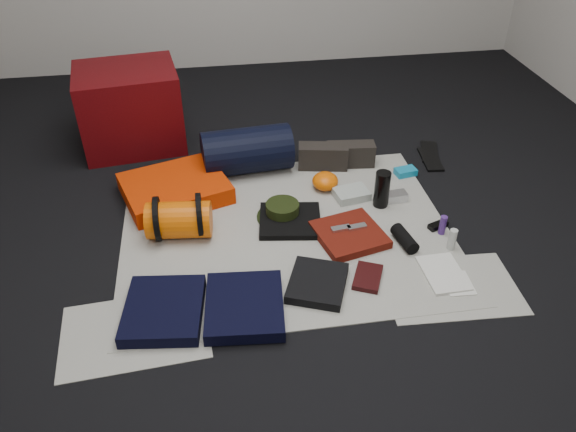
{
  "coord_description": "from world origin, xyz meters",
  "views": [
    {
      "loc": [
        -0.33,
        -2.16,
        1.71
      ],
      "look_at": [
        0.01,
        -0.0,
        0.1
      ],
      "focal_mm": 35.0,
      "sensor_mm": 36.0,
      "label": 1
    }
  ],
  "objects": [
    {
      "name": "hiking_boot_left",
      "position": [
        0.3,
        0.57,
        0.08
      ],
      "size": [
        0.3,
        0.16,
        0.14
      ],
      "primitive_type": "cube",
      "rotation": [
        0.0,
        0.0,
        -0.18
      ],
      "color": "black",
      "rests_on": "newspaper_mat"
    },
    {
      "name": "flip_flop_right",
      "position": [
        0.98,
        0.64,
        0.01
      ],
      "size": [
        0.17,
        0.27,
        0.01
      ],
      "primitive_type": "cube",
      "rotation": [
        0.0,
        0.0,
        -0.31
      ],
      "color": "black",
      "rests_on": "floor"
    },
    {
      "name": "red_cabinet",
      "position": [
        -0.79,
        1.04,
        0.24
      ],
      "size": [
        0.63,
        0.55,
        0.48
      ],
      "primitive_type": "cube",
      "rotation": [
        0.0,
        0.0,
        0.13
      ],
      "color": "#4F0509",
      "rests_on": "floor"
    },
    {
      "name": "sack_strap_right",
      "position": [
        -0.41,
        0.05,
        0.11
      ],
      "size": [
        0.03,
        0.22,
        0.22
      ],
      "primitive_type": "cylinder",
      "rotation": [
        0.0,
        1.57,
        0.0
      ],
      "color": "black",
      "rests_on": "newspaper_mat"
    },
    {
      "name": "floor",
      "position": [
        0.0,
        0.0,
        -0.01
      ],
      "size": [
        4.5,
        4.5,
        0.02
      ],
      "primitive_type": "cube",
      "color": "black",
      "rests_on": "ground"
    },
    {
      "name": "cyan_case",
      "position": [
        0.75,
        0.42,
        0.02
      ],
      "size": [
        0.13,
        0.09,
        0.04
      ],
      "primitive_type": "cube",
      "rotation": [
        0.0,
        0.0,
        0.17
      ],
      "color": "#107AA3",
      "rests_on": "newspaper_mat"
    },
    {
      "name": "navy_duffel",
      "position": [
        -0.13,
        0.6,
        0.14
      ],
      "size": [
        0.52,
        0.3,
        0.26
      ],
      "primitive_type": "cylinder",
      "rotation": [
        0.0,
        1.57,
        0.09
      ],
      "color": "black",
      "rests_on": "newspaper_mat"
    },
    {
      "name": "trousers_charcoal",
      "position": [
        0.07,
        -0.41,
        0.03
      ],
      "size": [
        0.32,
        0.34,
        0.04
      ],
      "primitive_type": "cube",
      "rotation": [
        0.0,
        0.0,
        -0.38
      ],
      "color": "black",
      "rests_on": "newspaper_mat"
    },
    {
      "name": "tape_roll",
      "position": [
        0.05,
        0.09,
        0.05
      ],
      "size": [
        0.05,
        0.05,
        0.04
      ],
      "primitive_type": "cylinder",
      "color": "beige",
      "rests_on": "black_tshirt"
    },
    {
      "name": "first_aid_pouch",
      "position": [
        0.39,
        0.24,
        0.03
      ],
      "size": [
        0.2,
        0.16,
        0.04
      ],
      "primitive_type": "cube",
      "rotation": [
        0.0,
        0.0,
        0.18
      ],
      "color": "#98A19A",
      "rests_on": "newspaper_mat"
    },
    {
      "name": "energy_bar_b",
      "position": [
        0.33,
        -0.08,
        0.05
      ],
      "size": [
        0.1,
        0.05,
        0.01
      ],
      "primitive_type": "cube",
      "rotation": [
        0.0,
        0.0,
        0.14
      ],
      "color": "silver",
      "rests_on": "red_shirt"
    },
    {
      "name": "sack_strap_left",
      "position": [
        -0.61,
        0.05,
        0.11
      ],
      "size": [
        0.02,
        0.22,
        0.22
      ],
      "primitive_type": "cylinder",
      "rotation": [
        0.0,
        1.57,
        0.0
      ],
      "color": "black",
      "rests_on": "newspaper_mat"
    },
    {
      "name": "toiletry_purple",
      "position": [
        0.75,
        -0.13,
        0.06
      ],
      "size": [
        0.04,
        0.04,
        0.1
      ],
      "primitive_type": "cylinder",
      "rotation": [
        0.0,
        0.0,
        0.07
      ],
      "color": "#442372",
      "rests_on": "newspaper_mat"
    },
    {
      "name": "toiletry_clear",
      "position": [
        0.75,
        -0.25,
        0.06
      ],
      "size": [
        0.04,
        0.04,
        0.11
      ],
      "primitive_type": "cylinder",
      "rotation": [
        0.0,
        0.0,
        0.05
      ],
      "color": "#ABAFAA",
      "rests_on": "newspaper_mat"
    },
    {
      "name": "map_printout",
      "position": [
        0.69,
        -0.49,
        0.01
      ],
      "size": [
        0.13,
        0.16,
        0.01
      ],
      "primitive_type": "cube",
      "rotation": [
        0.0,
        0.0,
        -0.06
      ],
      "color": "silver",
      "rests_on": "newspaper_mat"
    },
    {
      "name": "water_bottle",
      "position": [
        0.52,
        0.15,
        0.1
      ],
      "size": [
        0.09,
        0.09,
        0.2
      ],
      "primitive_type": "cylinder",
      "rotation": [
        0.0,
        0.0,
        0.23
      ],
      "color": "black",
      "rests_on": "newspaper_mat"
    },
    {
      "name": "newspaper_mat",
      "position": [
        0.0,
        0.0,
        0.0
      ],
      "size": [
        1.6,
        1.3,
        0.01
      ],
      "primitive_type": "cube",
      "color": "beige",
      "rests_on": "floor"
    },
    {
      "name": "boonie_brim",
      "position": [
        -0.0,
        0.12,
        0.01
      ],
      "size": [
        0.3,
        0.3,
        0.01
      ],
      "primitive_type": "cylinder",
      "rotation": [
        0.0,
        0.0,
        -0.16
      ],
      "color": "black",
      "rests_on": "newspaper_mat"
    },
    {
      "name": "flip_flop_left",
      "position": [
        0.95,
        0.55,
        0.01
      ],
      "size": [
        0.13,
        0.27,
        0.01
      ],
      "primitive_type": "cube",
      "rotation": [
        0.0,
        0.0,
        -0.11
      ],
      "color": "black",
      "rests_on": "floor"
    },
    {
      "name": "sunglasses",
      "position": [
        0.75,
        -0.09,
        0.02
      ],
      "size": [
        0.11,
        0.07,
        0.03
      ],
      "primitive_type": "cube",
      "rotation": [
        0.0,
        0.0,
        0.36
      ],
      "color": "black",
      "rests_on": "newspaper_mat"
    },
    {
      "name": "red_shirt",
      "position": [
        0.29,
        -0.1,
        0.03
      ],
      "size": [
        0.37,
        0.37,
        0.04
      ],
      "primitive_type": "cube",
      "rotation": [
        0.0,
        0.0,
        0.24
      ],
      "color": "#561209",
      "rests_on": "newspaper_mat"
    },
    {
      "name": "energy_bar_a",
      "position": [
        0.25,
        -0.08,
        0.05
      ],
      "size": [
        0.1,
        0.05,
        0.01
      ],
      "primitive_type": "cube",
      "rotation": [
        0.0,
        0.0,
        0.14
      ],
      "color": "silver",
      "rests_on": "red_shirt"
    },
    {
      "name": "newspaper_sheet_front_left",
      "position": [
        -0.7,
        -0.55,
        0.0
      ],
      "size": [
        0.61,
        0.44,
        0.0
      ],
      "primitive_type": "cube",
      "rotation": [
        0.0,
        0.0,
        0.07
      ],
      "color": "beige",
      "rests_on": "floor"
    },
    {
      "name": "boonie_crown",
      "position": [
        -0.0,
        0.12,
        0.05
      ],
      "size": [
        0.17,
        0.17,
        0.08
      ],
      "primitive_type": "cylinder",
      "color": "black",
      "rests_on": "boonie_brim"
    },
    {
      "name": "trousers_navy_b",
      "position": [
        -0.25,
        -0.51,
        0.03
      ],
      "size": [
        0.35,
        0.39,
        0.06
      ],
      "primitive_type": "cube",
      "rotation": [
        0.0,
        0.0,
        -0.09
      ],
      "color": "black",
      "rests_on": "newspaper_mat"
    },
    {
      "name": "newspaper_sheet_front_right",
      "position": [
        0.65,
        -0.5,
        0.0
      ],
      "size": [
        0.6,
        0.43,
        0.0
      ],
      "primitive_type": "cube",
      "rotation": [
        0.0,
        0.0,
        -0.05
      ],
      "color": "beige",
      "rests_on": "floor"
    },
    {
      "name": "paperback_book",
      "position": [
        0.3,
        -0.4,
        0.02
      ],
      "size": [
        0.18,
        0.21,
        0.02
      ],
      "primitive_type": "cube",
      "rotation": [
        0.0,
        0.0,
        -0.43
      ],
      "color": "black",
      "rests_on": "newspaper_mat"
    },
    {
      "name": "compact_camera",
      "position": [
        0.62,
        0.18,
        0.03
      ],
      "size": [
        0.12,
        0.08,
        0.05
      ],
      "primitive_type": "cube",
      "rotation": [
        0.0,
        0.0,
        0.08
      ],
      "color": "silver",
      "rests_on": "newspaper_mat"
    },
    {
      "name": "trousers_navy_a",
      "position": [
        -0.58,
        -0.48,
        0.03
      ],
      "size": [
        0.36,
        0.39,
        0.06
      ],
      "primitive_type": "cube",
      "rotation": [
        0.0,
        0.0,
        -0.12
      ],
      "color": "black",
      "rests_on": "newspaper_mat"
    },
    {
      "name": "orange_stuff_sack",
      "position": [
        0.27,
        0.35,
        0.05
      ],
      "size": [
        0.19,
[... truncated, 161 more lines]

